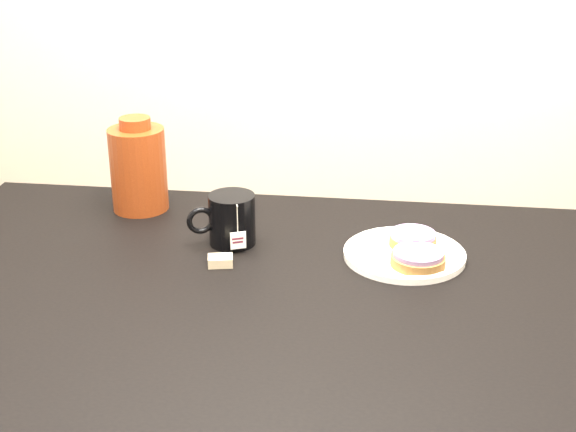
{
  "coord_description": "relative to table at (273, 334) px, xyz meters",
  "views": [
    {
      "loc": [
        0.18,
        -1.2,
        1.41
      ],
      "look_at": [
        0.0,
        0.19,
        0.81
      ],
      "focal_mm": 50.0,
      "sensor_mm": 36.0,
      "label": 1
    }
  ],
  "objects": [
    {
      "name": "bagel_package",
      "position": [
        -0.34,
        0.34,
        0.18
      ],
      "size": [
        0.14,
        0.14,
        0.2
      ],
      "rotation": [
        0.0,
        0.0,
        0.26
      ],
      "color": "#5C1E0C",
      "rests_on": "table"
    },
    {
      "name": "table",
      "position": [
        0.0,
        0.0,
        0.0
      ],
      "size": [
        1.4,
        0.9,
        0.75
      ],
      "color": "black",
      "rests_on": "ground_plane"
    },
    {
      "name": "bagel_front",
      "position": [
        0.25,
        0.11,
        0.11
      ],
      "size": [
        0.13,
        0.13,
        0.03
      ],
      "color": "brown",
      "rests_on": "plate"
    },
    {
      "name": "teabag_pouch",
      "position": [
        -0.11,
        0.09,
        0.09
      ],
      "size": [
        0.05,
        0.04,
        0.02
      ],
      "primitive_type": "cube",
      "rotation": [
        0.0,
        0.0,
        0.21
      ],
      "color": "#C6B793",
      "rests_on": "table"
    },
    {
      "name": "plate",
      "position": [
        0.22,
        0.17,
        0.09
      ],
      "size": [
        0.23,
        0.23,
        0.02
      ],
      "color": "white",
      "rests_on": "table"
    },
    {
      "name": "mug",
      "position": [
        -0.11,
        0.19,
        0.13
      ],
      "size": [
        0.14,
        0.12,
        0.1
      ],
      "rotation": [
        0.0,
        0.0,
        0.41
      ],
      "color": "black",
      "rests_on": "table"
    },
    {
      "name": "bagel_back",
      "position": [
        0.24,
        0.2,
        0.11
      ],
      "size": [
        0.12,
        0.12,
        0.03
      ],
      "color": "brown",
      "rests_on": "plate"
    }
  ]
}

